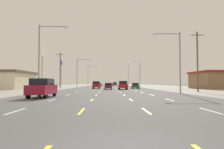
# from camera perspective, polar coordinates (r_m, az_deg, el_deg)

# --- Properties ---
(ground_plane) EXTENTS (572.00, 572.00, 0.00)m
(ground_plane) POSITION_cam_1_polar(r_m,az_deg,el_deg) (70.40, -0.95, -3.55)
(ground_plane) COLOR #4C4C4F
(lot_apron_left) EXTENTS (28.00, 440.00, 0.01)m
(lot_apron_left) POSITION_cam_1_polar(r_m,az_deg,el_deg) (74.50, -20.38, -3.33)
(lot_apron_left) COLOR gray
(lot_apron_left) RESTS_ON ground
(lot_apron_right) EXTENTS (28.00, 440.00, 0.01)m
(lot_apron_right) POSITION_cam_1_polar(r_m,az_deg,el_deg) (74.74, 18.43, -3.36)
(lot_apron_right) COLOR gray
(lot_apron_right) RESTS_ON ground
(lane_markings) EXTENTS (10.64, 227.60, 0.01)m
(lane_markings) POSITION_cam_1_polar(r_m,az_deg,el_deg) (108.89, -1.05, -3.11)
(lane_markings) COLOR white
(lane_markings) RESTS_ON ground
(signal_span_wire) EXTENTS (26.49, 0.53, 9.78)m
(signal_span_wire) POSITION_cam_1_polar(r_m,az_deg,el_deg) (15.08, 0.82, 14.67)
(signal_span_wire) COLOR brown
(signal_span_wire) RESTS_ON ground
(suv_far_left_nearest) EXTENTS (1.98, 4.90, 1.98)m
(suv_far_left_nearest) POSITION_cam_1_polar(r_m,az_deg,el_deg) (23.18, -18.39, -3.42)
(suv_far_left_nearest) COLOR maroon
(suv_far_left_nearest) RESTS_ON ground
(hatchback_center_turn_near) EXTENTS (1.72, 3.90, 1.54)m
(hatchback_center_turn_near) POSITION_cam_1_polar(r_m,az_deg,el_deg) (48.77, -1.01, -3.18)
(hatchback_center_turn_near) COLOR maroon
(hatchback_center_turn_near) RESTS_ON ground
(suv_inner_right_mid) EXTENTS (1.98, 4.90, 1.98)m
(suv_inner_right_mid) POSITION_cam_1_polar(r_m,az_deg,el_deg) (49.52, 2.96, -2.88)
(suv_inner_right_mid) COLOR red
(suv_inner_right_mid) RESTS_ON ground
(hatchback_far_right_midfar) EXTENTS (1.72, 3.90, 1.54)m
(hatchback_far_right_midfar) POSITION_cam_1_polar(r_m,az_deg,el_deg) (55.64, 6.28, -3.06)
(hatchback_far_right_midfar) COLOR #235B2D
(hatchback_far_right_midfar) RESTS_ON ground
(suv_inner_left_far) EXTENTS (1.98, 4.90, 1.98)m
(suv_inner_left_far) POSITION_cam_1_polar(r_m,az_deg,el_deg) (57.43, -4.24, -2.80)
(suv_inner_left_far) COLOR red
(suv_inner_left_far) RESTS_ON ground
(sedan_inner_left_farther) EXTENTS (1.80, 4.50, 1.46)m
(sedan_inner_left_farther) POSITION_cam_1_polar(r_m,az_deg,el_deg) (90.72, -3.36, -2.79)
(sedan_inner_left_farther) COLOR #4C196B
(sedan_inner_left_farther) RESTS_ON ground
(suv_inner_right_farthest) EXTENTS (1.98, 4.90, 1.98)m
(suv_inner_right_farthest) POSITION_cam_1_polar(r_m,az_deg,el_deg) (115.04, 0.79, -2.56)
(suv_inner_right_farthest) COLOR #235B2D
(suv_inner_right_farthest) RESTS_ON ground
(sedan_inner_right_distant_a) EXTENTS (1.80, 4.50, 1.46)m
(sedan_inner_right_distant_a) POSITION_cam_1_polar(r_m,az_deg,el_deg) (125.17, 0.45, -2.66)
(sedan_inner_right_distant_a) COLOR #4C196B
(sedan_inner_right_distant_a) RESTS_ON ground
(storefront_left_row_1) EXTENTS (9.89, 15.07, 4.57)m
(storefront_left_row_1) POSITION_cam_1_polar(r_m,az_deg,el_deg) (60.35, -26.20, -1.32)
(storefront_left_row_1) COLOR beige
(storefront_left_row_1) RESTS_ON ground
(storefront_right_row_1) EXTENTS (13.69, 12.67, 4.61)m
(storefront_right_row_1) POSITION_cam_1_polar(r_m,az_deg,el_deg) (62.79, 27.56, -1.32)
(storefront_right_row_1) COLOR #8C6B4C
(storefront_right_row_1) RESTS_ON ground
(pole_sign_left_row_1) EXTENTS (0.24, 2.06, 9.88)m
(pole_sign_left_row_1) POSITION_cam_1_polar(r_m,az_deg,el_deg) (55.30, -18.46, 3.94)
(pole_sign_left_row_1) COLOR gray
(pole_sign_left_row_1) RESTS_ON ground
(pole_sign_left_row_2) EXTENTS (0.24, 2.27, 9.64)m
(pole_sign_left_row_2) POSITION_cam_1_polar(r_m,az_deg,el_deg) (78.34, -13.66, 2.01)
(pole_sign_left_row_2) COLOR gray
(pole_sign_left_row_2) RESTS_ON ground
(streetlight_left_row_0) EXTENTS (4.19, 0.26, 9.87)m
(streetlight_left_row_0) POSITION_cam_1_polar(r_m,az_deg,el_deg) (31.73, -18.50, 5.40)
(streetlight_left_row_0) COLOR gray
(streetlight_left_row_0) RESTS_ON ground
(streetlight_right_row_0) EXTENTS (3.97, 0.26, 8.92)m
(streetlight_right_row_0) POSITION_cam_1_polar(r_m,az_deg,el_deg) (31.88, 17.27, 4.41)
(streetlight_right_row_0) COLOR gray
(streetlight_right_row_0) RESTS_ON ground
(streetlight_left_row_1) EXTENTS (4.89, 0.26, 9.39)m
(streetlight_left_row_1) POSITION_cam_1_polar(r_m,az_deg,el_deg) (68.32, -9.01, 1.09)
(streetlight_left_row_1) COLOR gray
(streetlight_left_row_1) RESTS_ON ground
(streetlight_right_row_1) EXTENTS (3.88, 0.26, 8.73)m
(streetlight_right_row_1) POSITION_cam_1_polar(r_m,az_deg,el_deg) (68.42, 7.25, 0.69)
(streetlight_right_row_1) COLOR gray
(streetlight_right_row_1) RESTS_ON ground
(streetlight_left_row_2) EXTENTS (4.66, 0.26, 10.28)m
(streetlight_left_row_2) POSITION_cam_1_polar(r_m,az_deg,el_deg) (105.64, -6.29, 0.13)
(streetlight_left_row_2) COLOR gray
(streetlight_left_row_2) RESTS_ON ground
(streetlight_right_row_2) EXTENTS (4.94, 0.26, 10.29)m
(streetlight_right_row_2) POSITION_cam_1_polar(r_m,az_deg,el_deg) (105.70, 4.19, 0.14)
(streetlight_right_row_2) COLOR gray
(streetlight_right_row_2) RESTS_ON ground
(utility_pole_right_row_0) EXTENTS (2.20, 0.26, 10.41)m
(utility_pole_right_row_0) POSITION_cam_1_polar(r_m,az_deg,el_deg) (39.04, 22.20, 3.56)
(utility_pole_right_row_0) COLOR brown
(utility_pole_right_row_0) RESTS_ON ground
(utility_pole_left_row_1) EXTENTS (2.20, 0.26, 10.31)m
(utility_pole_left_row_1) POSITION_cam_1_polar(r_m,az_deg,el_deg) (61.97, -13.90, 1.30)
(utility_pole_left_row_1) COLOR brown
(utility_pole_left_row_1) RESTS_ON ground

